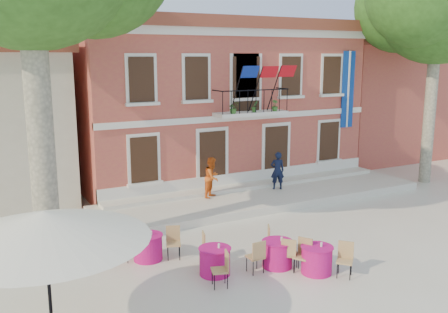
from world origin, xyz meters
The scene contains 12 objects.
ground centered at (0.00, 0.00, 0.00)m, with size 90.00×90.00×0.00m, color beige.
main_building centered at (2.00, 9.99, 3.78)m, with size 13.50×9.59×7.50m.
neighbor_east centered at (14.00, 11.00, 3.22)m, with size 9.40×9.40×6.40m.
terrace centered at (2.00, 4.40, 0.15)m, with size 14.00×3.40×0.30m, color silver.
plane_tree_east centered at (10.44, 3.51, 8.27)m, with size 5.68×5.68×11.16m.
patio_umbrella centered at (-7.56, -2.78, 2.70)m, with size 4.03×4.03×3.00m.
pedestrian_navy centered at (2.87, 4.75, 1.11)m, with size 0.59×0.39×1.61m, color black.
pedestrian_orange centered at (-0.13, 4.94, 1.12)m, with size 0.79×0.62×1.63m, color #DC5D19.
cafe_table_0 centered at (-3.02, -0.98, 0.42)m, with size 0.96×1.96×0.95m.
cafe_table_1 centered at (-1.22, -1.36, 0.43)m, with size 1.65×1.87×0.95m.
cafe_table_3 centered at (-4.30, 0.83, 0.42)m, with size 1.95×1.05×0.95m.
cafe_table_4 centered at (-0.50, -2.21, 0.42)m, with size 1.61×1.69×0.95m.
Camera 1 is at (-8.77, -12.38, 5.90)m, focal length 40.00 mm.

